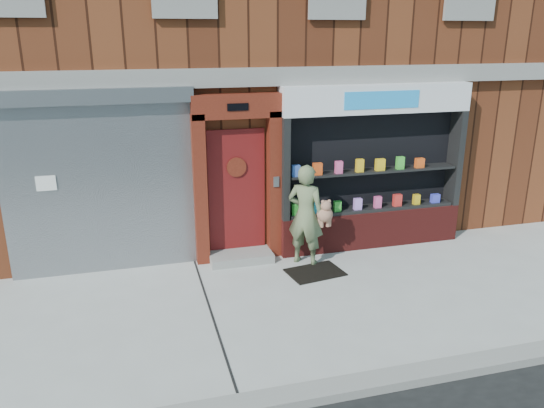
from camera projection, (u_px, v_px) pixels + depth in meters
name	position (u px, v px, depth m)	size (l,w,h in m)	color
ground	(313.00, 300.00, 8.00)	(80.00, 80.00, 0.00)	#9E9E99
curb	(377.00, 382.00, 6.01)	(60.00, 0.30, 0.12)	gray
building	(231.00, 26.00, 12.28)	(12.00, 8.16, 8.00)	#492010
shutter_bay	(99.00, 172.00, 8.49)	(3.10, 0.30, 3.04)	gray
red_door_bay	(238.00, 179.00, 9.07)	(1.52, 0.58, 2.90)	#4D170D
pharmacy_bay	(372.00, 175.00, 9.68)	(3.50, 0.41, 3.00)	maroon
woman	(307.00, 215.00, 9.03)	(0.82, 0.73, 1.76)	#606E48
doormat	(315.00, 272.00, 8.90)	(0.90, 0.63, 0.02)	black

